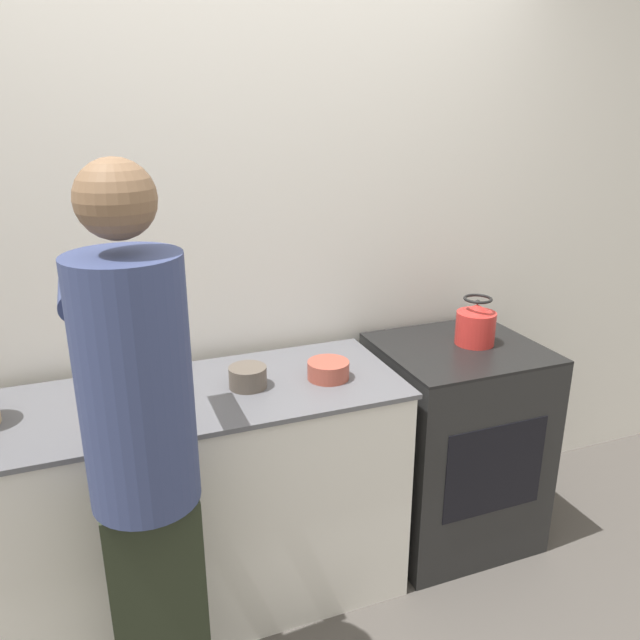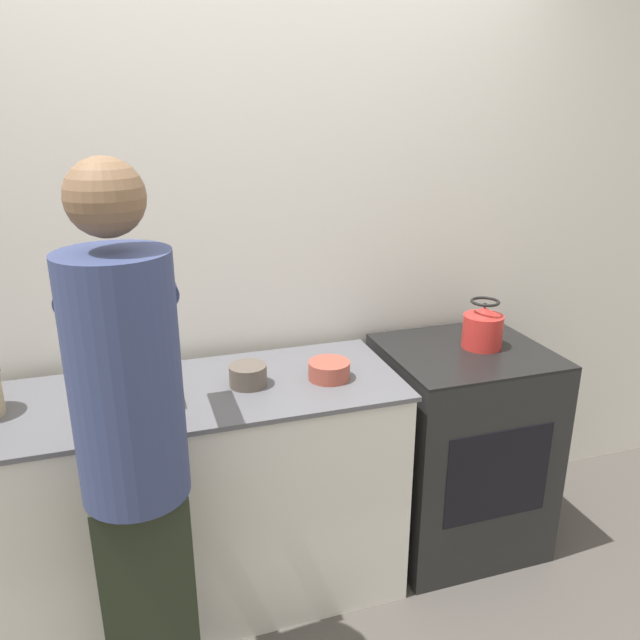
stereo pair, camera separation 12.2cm
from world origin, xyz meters
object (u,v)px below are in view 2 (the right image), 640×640
at_px(person, 133,448).
at_px(cutting_board, 135,399).
at_px(kettle, 483,327).
at_px(oven, 459,446).
at_px(knife, 128,400).
at_px(bowl_prep, 248,375).

bearing_deg(person, cutting_board, 88.14).
bearing_deg(cutting_board, kettle, 1.92).
distance_m(oven, knife, 1.43).
bearing_deg(oven, cutting_board, -178.38).
height_order(knife, bowl_prep, bowl_prep).
xyz_separation_m(oven, kettle, (0.07, 0.01, 0.54)).
bearing_deg(bowl_prep, knife, -175.33).
relative_size(knife, kettle, 0.96).
xyz_separation_m(cutting_board, bowl_prep, (0.40, 0.01, 0.03)).
height_order(person, kettle, person).
distance_m(kettle, bowl_prep, 1.00).
height_order(cutting_board, bowl_prep, bowl_prep).
height_order(person, bowl_prep, person).
bearing_deg(bowl_prep, cutting_board, -178.34).
height_order(oven, knife, knife).
bearing_deg(cutting_board, bowl_prep, 1.66).
distance_m(oven, person, 1.51).
bearing_deg(bowl_prep, oven, 1.60).
relative_size(oven, cutting_board, 2.85).
xyz_separation_m(oven, bowl_prep, (-0.92, -0.03, 0.48)).
relative_size(person, cutting_board, 5.49).
relative_size(person, bowl_prep, 12.77).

